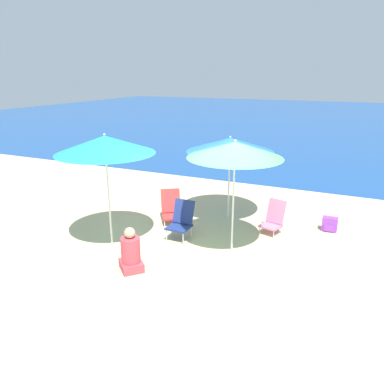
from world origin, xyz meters
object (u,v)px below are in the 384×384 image
(beach_umbrella_blue, at_px, (230,145))
(beach_chair_red, at_px, (171,208))
(beach_chair_pink, at_px, (274,218))
(beach_chair_navy, at_px, (181,219))
(beach_umbrella_green, at_px, (235,150))
(water_bottle, at_px, (179,199))
(person_seated_near, at_px, (131,253))
(beach_umbrella_teal, at_px, (105,145))
(backpack_purple, at_px, (330,224))

(beach_umbrella_blue, bearing_deg, beach_chair_red, -145.96)
(beach_chair_pink, bearing_deg, beach_umbrella_blue, 176.18)
(beach_chair_navy, relative_size, beach_chair_pink, 1.10)
(beach_umbrella_green, bearing_deg, water_bottle, 136.31)
(beach_umbrella_blue, height_order, person_seated_near, beach_umbrella_blue)
(beach_chair_navy, bearing_deg, beach_umbrella_teal, -144.05)
(beach_umbrella_blue, distance_m, water_bottle, 2.37)
(person_seated_near, bearing_deg, beach_chair_red, 53.00)
(beach_umbrella_teal, xyz_separation_m, backpack_purple, (4.09, 2.54, -1.92))
(beach_umbrella_green, xyz_separation_m, beach_chair_red, (-1.82, 0.87, -1.70))
(beach_chair_navy, relative_size, backpack_purple, 2.47)
(beach_chair_red, distance_m, beach_chair_navy, 0.98)
(beach_umbrella_blue, distance_m, beach_chair_red, 2.03)
(beach_umbrella_teal, distance_m, person_seated_near, 2.16)
(backpack_purple, distance_m, water_bottle, 3.95)
(beach_umbrella_green, bearing_deg, beach_chair_navy, 173.69)
(beach_umbrella_green, distance_m, beach_chair_red, 2.64)
(beach_chair_navy, bearing_deg, beach_umbrella_blue, 71.81)
(beach_umbrella_green, distance_m, water_bottle, 3.65)
(beach_umbrella_blue, bearing_deg, beach_umbrella_teal, -126.20)
(person_seated_near, bearing_deg, beach_umbrella_green, -0.09)
(beach_umbrella_blue, distance_m, beach_umbrella_green, 1.80)
(backpack_purple, bearing_deg, water_bottle, 175.46)
(beach_chair_red, height_order, beach_chair_navy, beach_chair_navy)
(water_bottle, bearing_deg, beach_chair_navy, -62.32)
(beach_chair_navy, height_order, beach_chair_pink, beach_chair_navy)
(beach_umbrella_green, relative_size, beach_chair_red, 2.95)
(beach_chair_red, distance_m, person_seated_near, 2.41)
(beach_chair_pink, bearing_deg, beach_umbrella_teal, -130.79)
(beach_chair_navy, height_order, backpack_purple, beach_chair_navy)
(beach_chair_pink, height_order, person_seated_near, person_seated_near)
(beach_chair_red, bearing_deg, beach_chair_pink, -25.11)
(beach_umbrella_blue, distance_m, beach_chair_navy, 2.13)
(beach_chair_red, distance_m, backpack_purple, 3.65)
(person_seated_near, xyz_separation_m, backpack_purple, (3.10, 3.32, -0.17))
(beach_chair_red, relative_size, beach_chair_pink, 1.03)
(person_seated_near, relative_size, water_bottle, 3.02)
(beach_chair_red, bearing_deg, beach_umbrella_green, -59.23)
(beach_umbrella_blue, height_order, backpack_purple, beach_umbrella_blue)
(beach_umbrella_green, relative_size, beach_umbrella_teal, 0.97)
(beach_umbrella_teal, height_order, beach_chair_pink, beach_umbrella_teal)
(backpack_purple, bearing_deg, person_seated_near, -132.99)
(beach_umbrella_green, bearing_deg, beach_umbrella_teal, -163.30)
(beach_chair_pink, height_order, backpack_purple, beach_chair_pink)
(person_seated_near, height_order, water_bottle, person_seated_near)
(beach_chair_navy, distance_m, person_seated_near, 1.64)
(beach_umbrella_teal, distance_m, beach_chair_red, 2.43)
(beach_chair_navy, xyz_separation_m, beach_chair_pink, (1.74, 1.10, -0.07))
(backpack_purple, bearing_deg, beach_chair_red, -164.84)
(beach_chair_red, distance_m, beach_chair_pink, 2.40)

